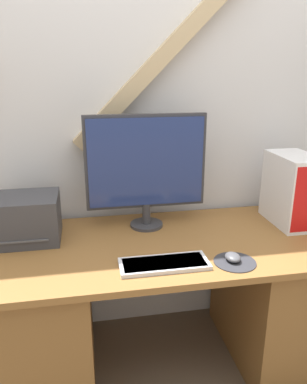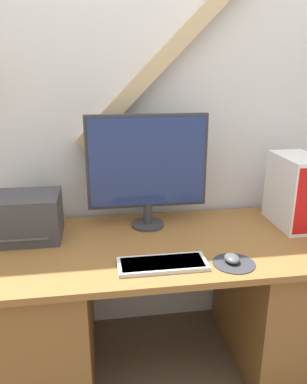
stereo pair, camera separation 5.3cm
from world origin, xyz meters
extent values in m
cube|color=silver|center=(0.00, 0.82, 1.35)|extent=(6.40, 0.05, 2.70)
cube|color=tan|center=(0.10, 0.75, 1.61)|extent=(1.03, 0.08, 1.03)
cube|color=brown|center=(0.00, 0.38, 0.70)|extent=(1.74, 0.76, 0.03)
cube|color=brown|center=(-0.61, 0.38, 0.34)|extent=(0.49, 0.70, 0.69)
cube|color=brown|center=(0.61, 0.38, 0.34)|extent=(0.49, 0.70, 0.69)
cylinder|color=#333338|center=(-0.06, 0.59, 0.72)|extent=(0.17, 0.17, 0.02)
cylinder|color=#333338|center=(-0.06, 0.59, 0.79)|extent=(0.04, 0.04, 0.11)
cube|color=#333338|center=(-0.06, 0.59, 1.06)|extent=(0.61, 0.03, 0.47)
cube|color=navy|center=(-0.06, 0.58, 1.06)|extent=(0.58, 0.01, 0.44)
cube|color=silver|center=(-0.06, 0.16, 0.73)|extent=(0.38, 0.15, 0.02)
cube|color=white|center=(-0.06, 0.16, 0.73)|extent=(0.35, 0.13, 0.01)
cylinder|color=#2D2D33|center=(0.25, 0.13, 0.72)|extent=(0.18, 0.18, 0.00)
ellipsoid|color=#4C4C51|center=(0.24, 0.14, 0.74)|extent=(0.06, 0.08, 0.03)
cube|color=white|center=(0.70, 0.50, 0.90)|extent=(0.20, 0.33, 0.37)
cube|color=#38383D|center=(-0.65, 0.53, 0.83)|extent=(0.31, 0.26, 0.22)
cube|color=#515156|center=(-0.65, 0.45, 0.77)|extent=(0.22, 0.12, 0.01)
camera|label=1|loc=(-0.35, -1.21, 1.51)|focal=35.00mm
camera|label=2|loc=(-0.30, -1.22, 1.51)|focal=35.00mm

